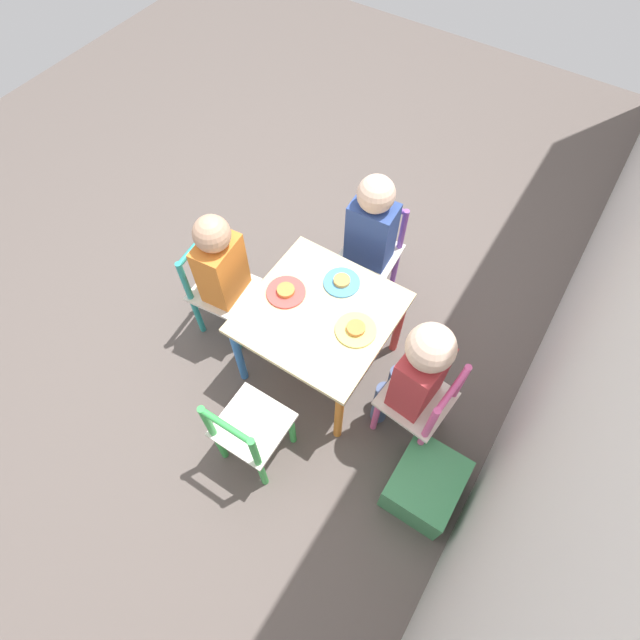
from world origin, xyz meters
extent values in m
plane|color=#5B514C|center=(0.00, 0.00, 0.00)|extent=(6.00, 6.00, 0.00)
cube|color=beige|center=(0.00, 0.00, 0.43)|extent=(0.58, 0.58, 0.02)
cylinder|color=yellow|center=(-0.26, -0.26, 0.21)|extent=(0.04, 0.04, 0.42)
cylinder|color=#387AD1|center=(0.26, -0.26, 0.21)|extent=(0.04, 0.04, 0.42)
cylinder|color=#DB3D38|center=(-0.26, 0.26, 0.21)|extent=(0.04, 0.04, 0.42)
cylinder|color=orange|center=(0.26, 0.26, 0.21)|extent=(0.04, 0.04, 0.42)
cube|color=silver|center=(0.05, 0.49, 0.28)|extent=(0.29, 0.29, 0.02)
cylinder|color=#E5599E|center=(-0.07, 0.40, 0.14)|extent=(0.03, 0.03, 0.27)
cylinder|color=#E5599E|center=(0.14, 0.38, 0.14)|extent=(0.03, 0.03, 0.27)
cylinder|color=#E5599E|center=(-0.04, 0.61, 0.14)|extent=(0.03, 0.03, 0.27)
cylinder|color=#E5599E|center=(0.17, 0.59, 0.14)|extent=(0.03, 0.03, 0.27)
cylinder|color=#E5599E|center=(-0.04, 0.61, 0.40)|extent=(0.03, 0.03, 0.26)
cylinder|color=#E5599E|center=(0.17, 0.59, 0.40)|extent=(0.03, 0.03, 0.26)
cylinder|color=#E5599E|center=(0.06, 0.60, 0.52)|extent=(0.21, 0.05, 0.02)
cube|color=silver|center=(0.05, -0.49, 0.28)|extent=(0.28, 0.28, 0.02)
cylinder|color=teal|center=(0.14, -0.38, 0.14)|extent=(0.03, 0.03, 0.27)
cylinder|color=teal|center=(-0.07, -0.40, 0.14)|extent=(0.03, 0.03, 0.27)
cylinder|color=teal|center=(0.17, -0.59, 0.14)|extent=(0.03, 0.03, 0.27)
cylinder|color=teal|center=(-0.04, -0.61, 0.14)|extent=(0.03, 0.03, 0.27)
cylinder|color=teal|center=(0.17, -0.59, 0.40)|extent=(0.03, 0.03, 0.26)
cylinder|color=teal|center=(-0.04, -0.61, 0.40)|extent=(0.03, 0.03, 0.26)
cylinder|color=teal|center=(0.06, -0.60, 0.52)|extent=(0.21, 0.05, 0.02)
cube|color=silver|center=(-0.49, -0.03, 0.28)|extent=(0.28, 0.28, 0.02)
cylinder|color=#8E51BC|center=(-0.38, -0.13, 0.14)|extent=(0.03, 0.03, 0.27)
cylinder|color=#8E51BC|center=(-0.39, 0.08, 0.14)|extent=(0.03, 0.03, 0.27)
cylinder|color=#8E51BC|center=(-0.59, -0.15, 0.14)|extent=(0.03, 0.03, 0.27)
cylinder|color=#8E51BC|center=(-0.61, 0.06, 0.14)|extent=(0.03, 0.03, 0.27)
cylinder|color=#8E51BC|center=(-0.59, -0.15, 0.40)|extent=(0.03, 0.03, 0.26)
cylinder|color=#8E51BC|center=(-0.61, 0.06, 0.40)|extent=(0.03, 0.03, 0.26)
cylinder|color=#8E51BC|center=(-0.60, -0.04, 0.52)|extent=(0.04, 0.21, 0.02)
cube|color=silver|center=(0.49, 0.01, 0.28)|extent=(0.26, 0.26, 0.02)
cylinder|color=green|center=(0.39, 0.11, 0.14)|extent=(0.03, 0.03, 0.27)
cylinder|color=green|center=(0.39, -0.10, 0.14)|extent=(0.03, 0.03, 0.27)
cylinder|color=green|center=(0.60, 0.11, 0.14)|extent=(0.03, 0.03, 0.27)
cylinder|color=green|center=(0.60, -0.10, 0.14)|extent=(0.03, 0.03, 0.27)
cylinder|color=green|center=(0.60, 0.11, 0.40)|extent=(0.03, 0.03, 0.26)
cylinder|color=green|center=(0.60, -0.10, 0.40)|extent=(0.03, 0.03, 0.26)
cylinder|color=green|center=(0.60, 0.01, 0.52)|extent=(0.03, 0.21, 0.02)
cylinder|color=#4C608E|center=(-0.01, 0.38, 0.14)|extent=(0.07, 0.07, 0.29)
cylinder|color=#4C608E|center=(0.09, 0.37, 0.14)|extent=(0.07, 0.07, 0.29)
cube|color=#B23338|center=(0.05, 0.47, 0.45)|extent=(0.21, 0.16, 0.32)
sphere|color=beige|center=(0.05, 0.47, 0.68)|extent=(0.17, 0.17, 0.17)
cylinder|color=#4C608E|center=(0.09, -0.37, 0.14)|extent=(0.07, 0.07, 0.29)
cylinder|color=#4C608E|center=(-0.01, -0.38, 0.14)|extent=(0.07, 0.07, 0.29)
cube|color=orange|center=(0.05, -0.47, 0.44)|extent=(0.21, 0.16, 0.32)
sphere|color=tan|center=(0.05, -0.47, 0.67)|extent=(0.15, 0.15, 0.15)
cylinder|color=#4C608E|center=(-0.37, -0.08, 0.14)|extent=(0.07, 0.07, 0.29)
cylinder|color=#4C608E|center=(-0.38, 0.02, 0.14)|extent=(0.07, 0.07, 0.29)
cube|color=#2D478E|center=(-0.47, -0.03, 0.45)|extent=(0.15, 0.21, 0.33)
sphere|color=beige|center=(-0.47, -0.03, 0.68)|extent=(0.16, 0.16, 0.16)
cylinder|color=#EADB66|center=(0.00, 0.17, 0.45)|extent=(0.16, 0.16, 0.01)
cylinder|color=#D6843D|center=(0.00, 0.17, 0.46)|extent=(0.07, 0.07, 0.02)
cylinder|color=#E54C47|center=(0.00, -0.17, 0.45)|extent=(0.16, 0.16, 0.01)
cylinder|color=#D6843D|center=(0.00, -0.17, 0.46)|extent=(0.07, 0.07, 0.02)
cylinder|color=#4C9EE0|center=(-0.17, 0.00, 0.45)|extent=(0.15, 0.15, 0.01)
cylinder|color=gold|center=(-0.17, 0.00, 0.46)|extent=(0.07, 0.07, 0.02)
cube|color=#3D8E56|center=(0.28, 0.68, 0.10)|extent=(0.30, 0.26, 0.19)
camera|label=1|loc=(0.92, 0.59, 2.14)|focal=28.00mm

